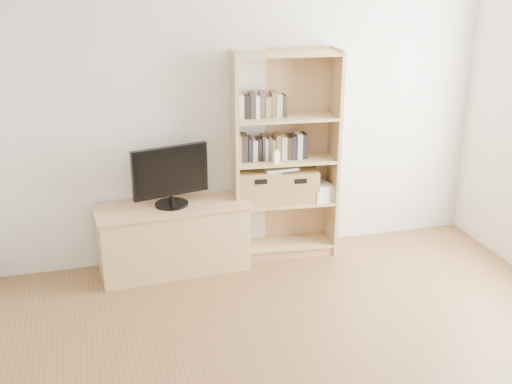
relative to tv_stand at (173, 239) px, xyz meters
name	(u,v)px	position (x,y,z in m)	size (l,w,h in m)	color
back_wall	(241,114)	(0.67, 0.24, 1.01)	(4.50, 0.02, 2.60)	silver
tv_stand	(173,239)	(0.00, 0.00, 0.00)	(1.26, 0.47, 0.58)	tan
bookshelf	(285,156)	(1.03, 0.07, 0.64)	(0.93, 0.33, 1.86)	tan
television	(170,176)	(0.00, 0.00, 0.57)	(0.66, 0.05, 0.52)	black
books_row_mid	(285,146)	(1.03, 0.09, 0.73)	(0.82, 0.16, 0.22)	#AFA78C
books_row_upper	(262,105)	(0.83, 0.11, 1.11)	(0.39, 0.14, 0.21)	#AFA78C
baby_monitor	(276,157)	(0.92, -0.02, 0.67)	(0.05, 0.03, 0.10)	white
basket_left	(258,186)	(0.78, 0.09, 0.38)	(0.37, 0.31, 0.31)	olive
basket_right	(297,185)	(1.14, 0.06, 0.37)	(0.35, 0.29, 0.29)	olive
laptop	(279,168)	(0.97, 0.06, 0.55)	(0.30, 0.21, 0.02)	silver
magazine_stack	(319,192)	(1.35, 0.04, 0.29)	(0.19, 0.27, 0.13)	beige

